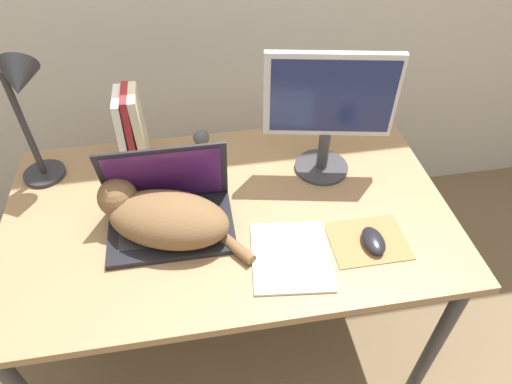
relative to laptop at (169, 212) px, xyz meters
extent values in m
cube|color=#93704C|center=(0.17, 0.02, -0.06)|extent=(1.32, 0.78, 0.03)
cylinder|color=#38383D|center=(0.78, -0.31, -0.42)|extent=(0.04, 0.04, 0.69)
cylinder|color=#38383D|center=(-0.44, 0.36, -0.42)|extent=(0.04, 0.04, 0.69)
cylinder|color=#38383D|center=(0.78, 0.36, -0.42)|extent=(0.04, 0.04, 0.69)
cube|color=black|center=(0.00, -0.03, -0.04)|extent=(0.35, 0.23, 0.02)
cube|color=#28282D|center=(0.00, -0.04, -0.03)|extent=(0.29, 0.12, 0.00)
cube|color=black|center=(0.00, 0.06, 0.08)|extent=(0.35, 0.06, 0.23)
cube|color=#421956|center=(0.00, 0.06, 0.08)|extent=(0.32, 0.05, 0.20)
ellipsoid|color=brown|center=(0.00, -0.05, 0.02)|extent=(0.38, 0.29, 0.14)
sphere|color=brown|center=(-0.14, 0.03, 0.05)|extent=(0.11, 0.11, 0.11)
cone|color=brown|center=(-0.13, 0.06, 0.09)|extent=(0.04, 0.04, 0.03)
cone|color=brown|center=(-0.15, 0.00, 0.09)|extent=(0.04, 0.04, 0.03)
cylinder|color=brown|center=(0.17, -0.13, -0.03)|extent=(0.11, 0.13, 0.03)
cylinder|color=#333338|center=(0.50, 0.16, -0.04)|extent=(0.17, 0.17, 0.01)
cylinder|color=#333338|center=(0.50, 0.16, 0.03)|extent=(0.04, 0.04, 0.13)
cube|color=#B2B2B7|center=(0.50, 0.16, 0.23)|extent=(0.38, 0.10, 0.27)
cube|color=navy|center=(0.50, 0.15, 0.23)|extent=(0.35, 0.07, 0.23)
cube|color=olive|center=(0.54, -0.16, -0.05)|extent=(0.21, 0.17, 0.00)
ellipsoid|color=black|center=(0.55, -0.17, -0.03)|extent=(0.06, 0.10, 0.03)
cube|color=white|center=(-0.13, 0.32, 0.08)|extent=(0.03, 0.14, 0.25)
cube|color=maroon|center=(-0.10, 0.32, 0.08)|extent=(0.03, 0.13, 0.26)
cube|color=beige|center=(-0.08, 0.32, 0.08)|extent=(0.03, 0.13, 0.25)
cylinder|color=#28282D|center=(-0.40, 0.28, -0.04)|extent=(0.13, 0.13, 0.01)
cylinder|color=#28282D|center=(-0.40, 0.28, 0.14)|extent=(0.02, 0.02, 0.36)
cone|color=#28282D|center=(-0.35, 0.24, 0.32)|extent=(0.11, 0.13, 0.14)
cube|color=silver|center=(0.32, -0.18, -0.04)|extent=(0.24, 0.26, 0.01)
cylinder|color=#232328|center=(0.12, 0.33, -0.04)|extent=(0.02, 0.02, 0.02)
sphere|color=#4C4C51|center=(0.12, 0.33, 0.01)|extent=(0.06, 0.06, 0.06)
camera|label=1|loc=(0.10, -0.92, 0.94)|focal=32.00mm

